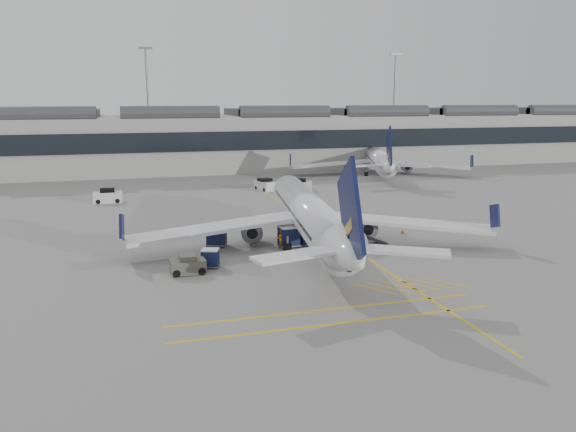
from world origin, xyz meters
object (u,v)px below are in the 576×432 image
object	(u,v)px
belt_loader	(359,245)
baggage_cart_a	(306,236)
ramp_agent_a	(330,240)
airliner_main	(310,215)
pushback_tug	(188,265)
ramp_agent_b	(281,238)

from	to	relation	value
belt_loader	baggage_cart_a	distance (m)	5.61
ramp_agent_a	airliner_main	bearing A→B (deg)	78.41
airliner_main	pushback_tug	size ratio (longest dim) A/B	13.42
airliner_main	ramp_agent_b	bearing A→B (deg)	-171.35
airliner_main	pushback_tug	world-z (taller)	airliner_main
belt_loader	ramp_agent_b	world-z (taller)	belt_loader
baggage_cart_a	pushback_tug	bearing A→B (deg)	-169.89
belt_loader	baggage_cart_a	xyz separation A→B (m)	(-4.03, 3.90, 0.26)
ramp_agent_a	pushback_tug	world-z (taller)	ramp_agent_a
baggage_cart_a	ramp_agent_b	bearing A→B (deg)	173.01
belt_loader	airliner_main	bearing A→B (deg)	145.18
baggage_cart_a	pushback_tug	size ratio (longest dim) A/B	0.62
belt_loader	ramp_agent_b	xyz separation A→B (m)	(-6.73, 3.41, 0.34)
belt_loader	baggage_cart_a	size ratio (longest dim) A/B	2.80
ramp_agent_b	pushback_tug	world-z (taller)	ramp_agent_b
ramp_agent_a	ramp_agent_b	world-z (taller)	ramp_agent_b
belt_loader	pushback_tug	size ratio (longest dim) A/B	1.73
belt_loader	ramp_agent_a	xyz separation A→B (m)	(-2.30, 1.63, 0.28)
ramp_agent_a	belt_loader	bearing A→B (deg)	-85.70
airliner_main	ramp_agent_b	world-z (taller)	airliner_main
baggage_cart_a	ramp_agent_a	size ratio (longest dim) A/B	1.03
airliner_main	belt_loader	bearing A→B (deg)	-34.02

